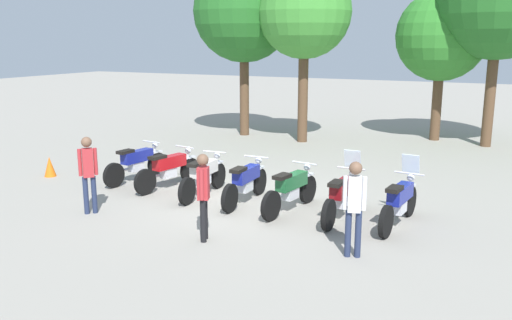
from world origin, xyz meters
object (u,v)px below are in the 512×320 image
motorcycle_6 (400,201)px  tree_0 (244,12)px  person_2 (88,169)px  tree_2 (442,36)px  motorcycle_0 (137,162)px  motorcycle_2 (204,175)px  tree_1 (304,12)px  motorcycle_4 (291,189)px  motorcycle_3 (246,181)px  person_0 (203,191)px  person_1 (354,202)px  traffic_cone (50,167)px  motorcycle_1 (169,168)px  motorcycle_5 (342,195)px

motorcycle_6 → tree_0: 11.97m
person_2 → tree_2: size_ratio=0.31×
motorcycle_0 → motorcycle_2: same height
motorcycle_6 → tree_1: 10.18m
motorcycle_4 → person_2: 4.37m
tree_0 → tree_2: bearing=16.9°
motorcycle_3 → tree_2: size_ratio=0.40×
motorcycle_4 → person_0: bearing=170.6°
motorcycle_4 → tree_0: 10.68m
motorcycle_3 → person_0: person_0 is taller
person_1 → person_2: person_1 is taller
motorcycle_0 → person_0: (3.87, -2.98, 0.46)m
motorcycle_2 → motorcycle_6: bearing=-94.1°
person_2 → person_1: bearing=-135.6°
traffic_cone → motorcycle_3: bearing=1.5°
motorcycle_3 → tree_2: (2.78, 10.23, 3.30)m
motorcycle_3 → tree_2: tree_2 is taller
motorcycle_1 → motorcycle_5: motorcycle_5 is taller
person_1 → tree_0: bearing=19.2°
motorcycle_1 → tree_0: size_ratio=0.33×
motorcycle_2 → person_0: size_ratio=1.32×
motorcycle_1 → traffic_cone: motorcycle_1 is taller
motorcycle_2 → motorcycle_5: motorcycle_5 is taller
motorcycle_3 → motorcycle_6: (3.50, -0.07, 0.01)m
motorcycle_0 → tree_2: tree_2 is taller
motorcycle_4 → motorcycle_5: motorcycle_5 is taller
motorcycle_2 → person_2: (-1.50, -2.24, 0.48)m
motorcycle_3 → traffic_cone: (-5.96, -0.16, -0.23)m
motorcycle_4 → motorcycle_6: size_ratio=1.00×
tree_0 → tree_1: 2.61m
motorcycle_3 → motorcycle_1: bearing=81.9°
motorcycle_1 → motorcycle_6: motorcycle_6 is taller
motorcycle_3 → motorcycle_6: motorcycle_6 is taller
motorcycle_1 → person_1: (5.42, -2.34, 0.49)m
motorcycle_3 → person_2: (-2.67, -2.17, 0.48)m
person_1 → person_2: 5.77m
motorcycle_0 → motorcycle_1: same height
motorcycle_6 → person_1: bearing=174.8°
motorcycle_4 → tree_1: 9.29m
motorcycle_4 → person_2: bearing=127.0°
motorcycle_1 → motorcycle_3: same height
motorcycle_1 → tree_2: bearing=-15.8°
motorcycle_2 → person_1: person_1 is taller
motorcycle_0 → motorcycle_2: (2.32, -0.42, 0.00)m
motorcycle_2 → motorcycle_4: bearing=-97.1°
motorcycle_3 → person_0: (0.38, -2.49, 0.46)m
motorcycle_5 → traffic_cone: 8.30m
motorcycle_3 → person_1: 3.75m
motorcycle_5 → motorcycle_6: same height
motorcycle_2 → motorcycle_1: bearing=76.5°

